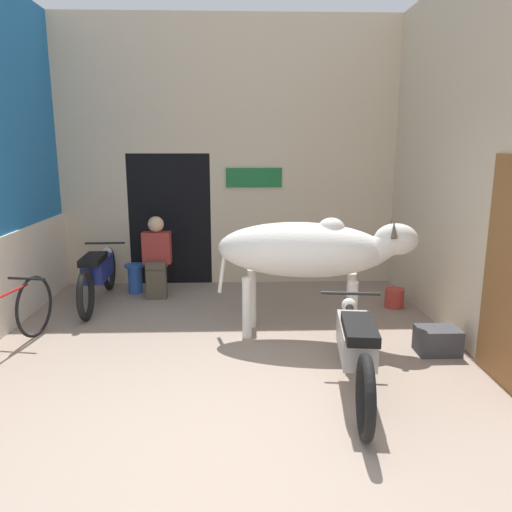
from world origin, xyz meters
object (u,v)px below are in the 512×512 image
Objects in this scene: bicycle at (5,322)px; crate at (438,341)px; shopkeeper_seated at (157,254)px; plastic_stool at (135,278)px; bucket at (394,298)px; cow at (309,251)px; motorcycle_far at (98,273)px; motorcycle_near at (356,346)px.

crate is at bearing -1.48° from bicycle.
bicycle is 2.44m from shopkeeper_seated.
plastic_stool is 1.69× the size of bucket.
cow reaches higher than crate.
shopkeeper_seated is 4.54× the size of bucket.
motorcycle_far is 1.75× the size of shopkeeper_seated.
crate is 1.56m from bucket.
motorcycle_near is at bearing -42.10° from motorcycle_far.
cow is at bearing 99.52° from motorcycle_near.
motorcycle_far is 1.82m from bicycle.
bucket is (3.32, -0.63, -0.50)m from shopkeeper_seated.
crate is at bearing -23.44° from cow.
motorcycle_far reaches higher than plastic_stool.
plastic_stool is (-0.37, 0.18, -0.40)m from shopkeeper_seated.
plastic_stool is 3.77m from bucket.
shopkeeper_seated is (-1.98, 1.61, -0.38)m from cow.
motorcycle_near reaches higher than plastic_stool.
motorcycle_far is at bearing -129.62° from plastic_stool.
bucket is at bearing 36.39° from cow.
motorcycle_near is at bearing -51.00° from plastic_stool.
cow is 1.53m from motorcycle_near.
motorcycle_far reaches higher than motorcycle_near.
shopkeeper_seated reaches higher than crate.
crate is at bearing 37.27° from motorcycle_near.
plastic_stool is 4.37m from crate.
motorcycle_near is 3.61m from bicycle.
shopkeeper_seated is at bearing 58.61° from bicycle.
cow is at bearing 8.00° from bicycle.
motorcycle_far is 0.67m from plastic_stool.
shopkeeper_seated reaches higher than motorcycle_far.
plastic_stool is at bearing 153.98° from shopkeeper_seated.
cow is at bearing 156.56° from crate.
bucket is at bearing -12.32° from plastic_stool.
bicycle is (-3.24, -0.46, -0.64)m from cow.
bucket is at bearing 17.46° from bicycle.
shopkeeper_seated reaches higher than bucket.
cow reaches higher than bucket.
bicycle is at bearing -121.39° from shopkeeper_seated.
bicycle is at bearing -105.58° from motorcycle_far.
cow is 2.58m from shopkeeper_seated.
motorcycle_near is at bearing -114.79° from bucket.
crate is (1.09, 0.83, -0.30)m from motorcycle_near.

